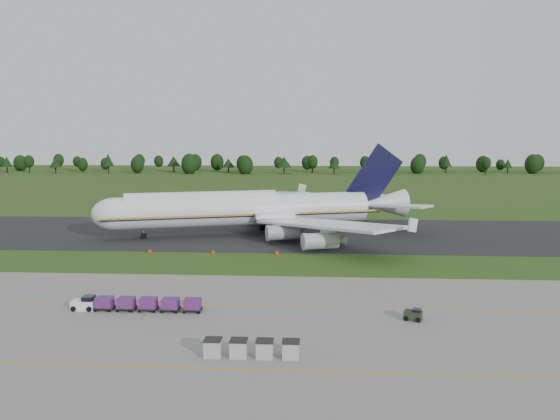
# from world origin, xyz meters

# --- Properties ---
(ground) EXTENTS (600.00, 600.00, 0.00)m
(ground) POSITION_xyz_m (0.00, 0.00, 0.00)
(ground) COLOR #274414
(ground) RESTS_ON ground
(apron) EXTENTS (300.00, 52.00, 0.06)m
(apron) POSITION_xyz_m (0.00, -34.00, 0.03)
(apron) COLOR slate
(apron) RESTS_ON ground
(taxiway) EXTENTS (300.00, 40.00, 0.08)m
(taxiway) POSITION_xyz_m (0.00, 28.00, 0.04)
(taxiway) COLOR black
(taxiway) RESTS_ON ground
(apron_markings) EXTENTS (300.00, 30.20, 0.01)m
(apron_markings) POSITION_xyz_m (0.00, -26.98, 0.06)
(apron_markings) COLOR #C49B0B
(apron_markings) RESTS_ON apron
(tree_line) EXTENTS (526.07, 23.14, 11.26)m
(tree_line) POSITION_xyz_m (4.37, 218.20, 5.86)
(tree_line) COLOR black
(tree_line) RESTS_ON ground
(aircraft) EXTENTS (66.50, 62.32, 18.76)m
(aircraft) POSITION_xyz_m (-2.36, 26.35, 5.36)
(aircraft) COLOR white
(aircraft) RESTS_ON ground
(baggage_train) EXTENTS (15.29, 1.62, 1.56)m
(baggage_train) POSITION_xyz_m (-10.21, -24.71, 0.90)
(baggage_train) COLOR white
(baggage_train) RESTS_ON apron
(utility_cart) EXTENTS (2.18, 1.75, 1.04)m
(utility_cart) POSITION_xyz_m (21.50, -26.11, 0.57)
(utility_cart) COLOR #252B1E
(utility_cart) RESTS_ON apron
(uld_row) EXTENTS (8.82, 1.62, 1.60)m
(uld_row) POSITION_xyz_m (4.87, -37.26, 0.87)
(uld_row) COLOR #ABABAB
(uld_row) RESTS_ON apron
(edge_markers) EXTENTS (22.77, 0.30, 0.60)m
(edge_markers) POSITION_xyz_m (-6.77, 6.71, 0.27)
(edge_markers) COLOR #DC4506
(edge_markers) RESTS_ON ground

